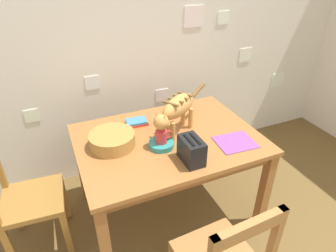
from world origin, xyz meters
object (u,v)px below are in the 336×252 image
object	(u,v)px
cat	(177,109)
toaster	(191,150)
dining_table	(168,147)
book_stack	(137,122)
wooden_chair_near	(26,199)
coffee_mug	(162,136)
magazine	(235,142)
wicker_basket	(112,140)
saucer_bowl	(161,144)

from	to	relation	value
cat	toaster	bearing A→B (deg)	140.17
dining_table	book_stack	size ratio (longest dim) A/B	7.62
book_stack	wooden_chair_near	xyz separation A→B (m)	(-0.90, -0.19, -0.31)
coffee_mug	book_stack	world-z (taller)	coffee_mug
coffee_mug	magazine	world-z (taller)	coffee_mug
dining_table	magazine	xyz separation A→B (m)	(0.42, -0.26, 0.09)
dining_table	magazine	bearing A→B (deg)	-31.37
magazine	book_stack	xyz separation A→B (m)	(-0.58, 0.53, 0.02)
book_stack	wicker_basket	distance (m)	0.34
dining_table	toaster	xyz separation A→B (m)	(0.03, -0.32, 0.17)
toaster	cat	bearing A→B (deg)	82.21
saucer_bowl	wooden_chair_near	xyz separation A→B (m)	(-0.97, 0.18, -0.31)
coffee_mug	toaster	world-z (taller)	toaster
magazine	saucer_bowl	bearing A→B (deg)	166.33
saucer_bowl	coffee_mug	size ratio (longest dim) A/B	1.42
cat	book_stack	size ratio (longest dim) A/B	3.20
magazine	book_stack	distance (m)	0.79
cat	magazine	xyz separation A→B (m)	(0.35, -0.27, -0.21)
saucer_bowl	coffee_mug	xyz separation A→B (m)	(0.00, 0.00, 0.07)
magazine	toaster	distance (m)	0.41
dining_table	wicker_basket	size ratio (longest dim) A/B	4.14
book_stack	dining_table	bearing A→B (deg)	-61.17
wicker_basket	cat	bearing A→B (deg)	-5.62
saucer_bowl	magazine	distance (m)	0.54
saucer_bowl	wicker_basket	bearing A→B (deg)	154.65
wicker_basket	magazine	bearing A→B (deg)	-20.95
coffee_mug	toaster	xyz separation A→B (m)	(0.11, -0.23, 0.00)
dining_table	wicker_basket	xyz separation A→B (m)	(-0.41, 0.06, 0.14)
wooden_chair_near	cat	bearing A→B (deg)	90.41
coffee_mug	wicker_basket	distance (m)	0.36
saucer_bowl	dining_table	bearing A→B (deg)	44.77
saucer_bowl	wicker_basket	distance (m)	0.35
dining_table	toaster	size ratio (longest dim) A/B	6.74
magazine	wicker_basket	distance (m)	0.89
wicker_basket	saucer_bowl	bearing A→B (deg)	-25.35
cat	coffee_mug	distance (m)	0.23
coffee_mug	book_stack	size ratio (longest dim) A/B	0.72
coffee_mug	wooden_chair_near	distance (m)	1.06
dining_table	cat	xyz separation A→B (m)	(0.07, 0.01, 0.30)
dining_table	cat	world-z (taller)	cat
coffee_mug	wooden_chair_near	size ratio (longest dim) A/B	0.14
cat	wicker_basket	size ratio (longest dim) A/B	1.74
cat	wicker_basket	bearing A→B (deg)	52.34
cat	wooden_chair_near	size ratio (longest dim) A/B	0.61
dining_table	book_stack	world-z (taller)	book_stack
magazine	dining_table	bearing A→B (deg)	153.06
cat	dining_table	bearing A→B (deg)	67.81
saucer_bowl	toaster	bearing A→B (deg)	-62.95
cat	wooden_chair_near	xyz separation A→B (m)	(-1.13, 0.08, -0.51)
cat	coffee_mug	xyz separation A→B (m)	(-0.16, -0.10, -0.13)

